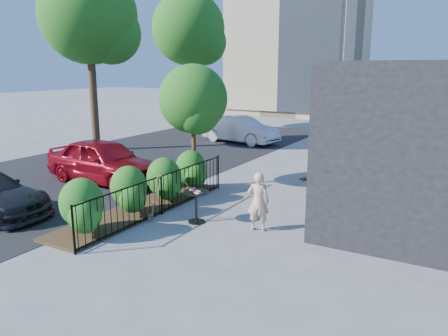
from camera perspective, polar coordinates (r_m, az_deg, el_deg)
The scene contains 13 objects.
ground at distance 11.15m, azimuth -1.90°, elevation -7.30°, with size 120.00×120.00×0.00m, color gray.
fence at distance 11.79m, azimuth -8.16°, elevation -3.43°, with size 0.05×6.05×1.10m.
planting_bed at distance 12.37m, azimuth -10.66°, elevation -5.26°, with size 1.30×6.00×0.08m, color #382616.
shrubs at distance 12.20m, azimuth -10.13°, elevation -2.27°, with size 1.10×5.60×1.24m.
patio_tree at distance 14.04m, azimuth -3.93°, elevation 8.44°, with size 2.20×2.20×3.94m.
street at distance 17.68m, azimuth -16.34°, elevation -0.18°, with size 9.00×30.00×0.01m, color black.
street_tree_near at distance 21.52m, azimuth -17.24°, elevation 17.87°, with size 4.40×4.40×8.28m.
street_tree_far at distance 27.66m, azimuth -4.61°, elevation 17.16°, with size 4.40×4.40×8.28m.
cafe_table at distance 11.10m, azimuth -3.66°, elevation -4.32°, with size 0.65×0.65×0.87m.
woman at distance 10.54m, azimuth 4.50°, elevation -4.39°, with size 0.53×0.35×1.45m, color #DCB58E.
shovel at distance 11.17m, azimuth -9.11°, elevation -4.28°, with size 0.44×0.17×1.32m.
car_red at distance 15.48m, azimuth -15.42°, elevation 0.90°, with size 1.78×4.43×1.51m, color maroon.
car_silver at distance 23.03m, azimuth 2.12°, elevation 5.04°, with size 1.48×4.25×1.40m, color silver.
Camera 1 is at (5.48, -8.92, 3.85)m, focal length 35.00 mm.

